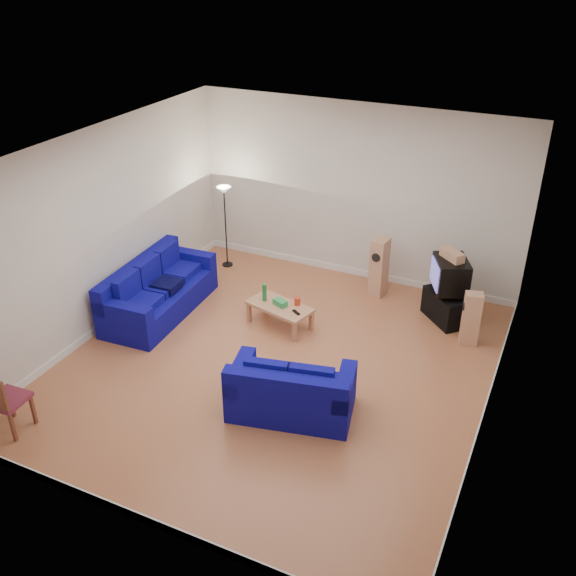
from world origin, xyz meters
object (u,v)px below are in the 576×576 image
at_px(coffee_table, 280,308).
at_px(television, 450,274).
at_px(sofa_three_seat, 157,294).
at_px(tv_stand, 446,307).
at_px(sofa_loveseat, 291,394).

xyz_separation_m(coffee_table, television, (2.39, 1.34, 0.51)).
distance_m(sofa_three_seat, coffee_table, 2.13).
bearing_deg(coffee_table, tv_stand, 28.89).
bearing_deg(sofa_loveseat, television, 55.80).
bearing_deg(television, tv_stand, -6.82).
bearing_deg(sofa_three_seat, tv_stand, 108.31).
xyz_separation_m(sofa_three_seat, sofa_loveseat, (3.16, -1.47, -0.02)).
bearing_deg(tv_stand, coffee_table, -106.52).
height_order(sofa_three_seat, sofa_loveseat, sofa_three_seat).
height_order(coffee_table, tv_stand, tv_stand).
xyz_separation_m(sofa_three_seat, tv_stand, (4.48, 1.76, -0.08)).
distance_m(sofa_three_seat, television, 4.84).
relative_size(sofa_three_seat, television, 2.85).
bearing_deg(coffee_table, sofa_three_seat, -168.09).
xyz_separation_m(sofa_loveseat, tv_stand, (1.32, 3.23, -0.06)).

